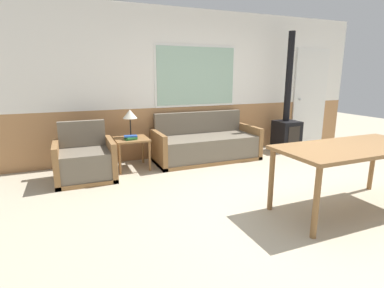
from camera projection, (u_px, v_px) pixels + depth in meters
The scene contains 10 objects.
ground_plane at pixel (287, 203), 3.66m from camera, with size 16.00×16.00×0.00m, color #B2A58C.
wall_back at pixel (200, 84), 5.72m from camera, with size 7.20×0.09×2.70m.
couch at pixel (206, 146), 5.49m from camera, with size 1.90×0.82×0.85m.
armchair at pixel (85, 162), 4.44m from camera, with size 0.84×0.73×0.85m.
side_table at pixel (132, 143), 4.94m from camera, with size 0.54×0.54×0.51m.
table_lamp at pixel (130, 115), 4.93m from camera, with size 0.24×0.24×0.46m.
book_stack at pixel (131, 138), 4.82m from camera, with size 0.21×0.18×0.07m.
dining_table at pixel (353, 153), 3.36m from camera, with size 1.78×0.80×0.76m.
wood_stove at pixel (287, 122), 6.12m from camera, with size 0.45×0.46×2.35m.
entry_door at pixel (310, 97), 6.74m from camera, with size 0.90×0.09×2.09m.
Camera 1 is at (-2.38, -2.70, 1.54)m, focal length 28.00 mm.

